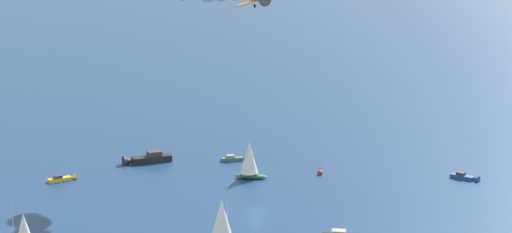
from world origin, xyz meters
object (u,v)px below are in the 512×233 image
Objects in this scene: motorboat_inshore at (64,179)px; motorboat_ahead at (236,159)px; marker_buoy at (320,173)px; motorboat_far_stbd at (466,177)px; motorboat_mid_cluster at (145,159)px; sailboat_offshore at (249,160)px.

motorboat_ahead reaches higher than motorboat_inshore.
motorboat_ahead is 2.85× the size of marker_buoy.
marker_buoy is at bearing 7.14° from motorboat_far_stbd.
marker_buoy is at bearing 179.75° from motorboat_mid_cluster.
motorboat_far_stbd is 29.25m from marker_buoy.
motorboat_ahead is at bearing -3.48° from motorboat_far_stbd.
motorboat_inshore is 51.64m from marker_buoy.
motorboat_ahead is at bearing -63.47° from sailboat_offshore.
motorboat_mid_cluster is at bearing -14.14° from sailboat_offshore.
sailboat_offshore is at bearing 165.86° from motorboat_mid_cluster.
motorboat_ahead reaches higher than motorboat_far_stbd.
motorboat_ahead is at bearing -18.55° from marker_buoy.
motorboat_ahead is (48.70, -2.96, 0.01)m from motorboat_far_stbd.
motorboat_inshore is at bearing 14.65° from motorboat_far_stbd.
motorboat_far_stbd is 0.70× the size of sailboat_offshore.
motorboat_mid_cluster reaches higher than motorboat_far_stbd.
sailboat_offshore reaches higher than marker_buoy.
motorboat_ahead is (-29.19, -23.32, 0.02)m from motorboat_inshore.
motorboat_far_stbd is at bearing 176.52° from motorboat_ahead.
sailboat_offshore is at bearing 116.53° from motorboat_ahead.
sailboat_offshore is at bearing 12.95° from motorboat_far_stbd.
motorboat_inshore is at bearing 38.62° from motorboat_ahead.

